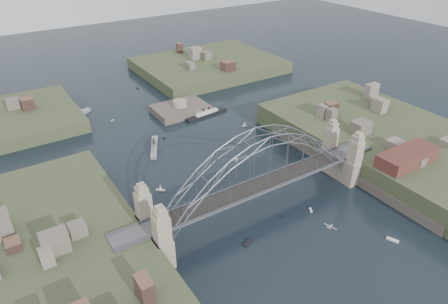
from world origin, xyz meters
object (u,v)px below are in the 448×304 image
bridge (261,173)px  ocean_liner (207,114)px  naval_cruiser_near (154,147)px  wharf_shed (408,157)px  fort_island (181,113)px  naval_cruiser_far (76,117)px

bridge → ocean_liner: (19.52, 61.31, -11.58)m
naval_cruiser_near → ocean_liner: ocean_liner is taller
ocean_liner → wharf_shed: bearing=-72.0°
fort_island → naval_cruiser_far: (-38.63, 18.17, 1.22)m
bridge → fort_island: 72.14m
fort_island → wharf_shed: (32.00, -84.00, 10.34)m
wharf_shed → naval_cruiser_far: 124.54m
bridge → ocean_liner: bearing=72.3°
fort_island → naval_cruiser_near: size_ratio=1.48×
naval_cruiser_near → naval_cruiser_far: naval_cruiser_far is taller
ocean_liner → naval_cruiser_far: bearing=149.8°
fort_island → ocean_liner: (7.52, -8.69, 1.08)m
naval_cruiser_far → ocean_liner: (46.15, -26.87, -0.14)m
bridge → naval_cruiser_far: (-26.63, 88.17, -11.45)m
ocean_liner → naval_cruiser_near: bearing=-155.8°
fort_island → wharf_shed: 90.48m
bridge → ocean_liner: 65.37m
fort_island → naval_cruiser_far: size_ratio=1.48×
bridge → naval_cruiser_far: size_ratio=5.64×
bridge → naval_cruiser_near: 50.40m
bridge → naval_cruiser_near: bearing=101.9°
fort_island → wharf_shed: bearing=-69.1°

